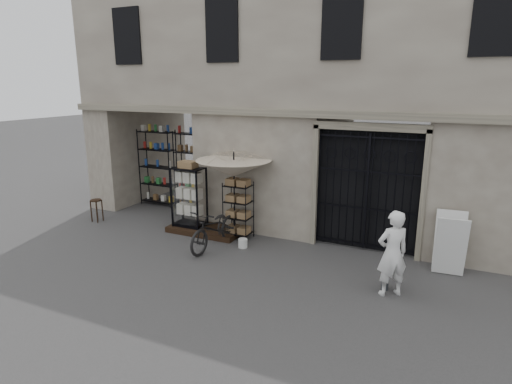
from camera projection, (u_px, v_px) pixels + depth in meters
The scene contains 15 objects.
ground at pixel (262, 270), 9.29m from camera, with size 80.00×80.00×0.00m, color black.
main_building at pixel (323, 62), 11.68m from camera, with size 14.00×4.00×9.00m, color #9D9684.
shop_recess at pixel (167, 165), 13.22m from camera, with size 3.00×1.70×3.00m, color black.
shop_shelving at pixel (176, 169), 13.74m from camera, with size 2.70×0.50×2.50m, color black.
iron_gate at pixel (368, 189), 10.20m from camera, with size 2.50×0.21×3.00m.
step_platform at pixel (205, 230), 11.62m from camera, with size 2.00×0.90×0.15m, color black.
display_cabinet at pixel (189, 200), 11.56m from camera, with size 0.88×0.62×1.75m.
wire_rack at pixel (238, 211), 11.07m from camera, with size 0.79×0.69×1.50m.
market_umbrella at pixel (234, 164), 10.79m from camera, with size 2.15×2.17×2.74m.
white_bucket at pixel (243, 243), 10.57m from camera, with size 0.23×0.23×0.22m, color silver.
bicycle at pixel (215, 247), 10.59m from camera, with size 0.67×1.01×1.92m, color black.
wooden_stool at pixel (97, 210), 12.51m from camera, with size 0.36×0.36×0.65m.
steel_bollard at pixel (386, 272), 8.35m from camera, with size 0.14×0.14×0.76m, color #4B5158.
shopkeeper at pixel (389, 294), 8.25m from camera, with size 0.62×1.69×0.40m, color white.
easel_sign at pixel (450, 244), 8.99m from camera, with size 0.66×0.75×1.30m.
Camera 1 is at (3.52, -7.82, 3.97)m, focal length 30.00 mm.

